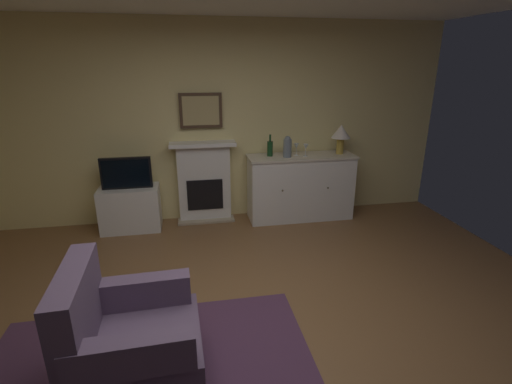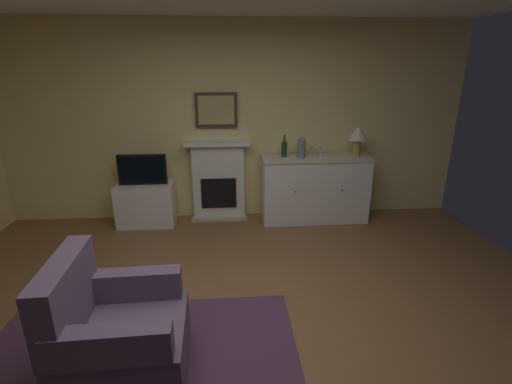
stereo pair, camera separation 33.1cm
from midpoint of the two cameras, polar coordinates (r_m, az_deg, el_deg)
The scene contains 14 objects.
ground_plane at distance 3.24m, azimuth 1.30°, elevation -22.05°, with size 6.27×5.37×0.10m, color brown.
wall_rear at distance 5.15m, azimuth -1.57°, elevation 10.43°, with size 6.27×0.06×2.63m, color #EAD68C.
area_rug at distance 2.94m, azimuth -15.00°, elevation -26.45°, with size 2.37×1.87×0.02m, color #4C2D47.
fireplace_unit at distance 5.19m, azimuth -3.91°, elevation 1.75°, with size 0.87×0.30×1.10m.
framed_picture at distance 5.04m, azimuth -4.16°, elevation 12.31°, with size 0.55×0.04×0.45m.
sideboard_cabinet at distance 5.23m, azimuth 10.70°, elevation 0.47°, with size 1.46×0.49×0.90m.
table_lamp at distance 5.22m, azimuth 17.02°, elevation 8.22°, with size 0.26×0.26×0.40m.
wine_bottle at distance 5.03m, azimuth 6.20°, elevation 6.54°, with size 0.08×0.08×0.29m.
wine_glass_left at distance 5.08m, azimuth 10.25°, elevation 6.64°, with size 0.07×0.07×0.16m.
wine_glass_center at distance 5.05m, azimuth 11.65°, elevation 6.48°, with size 0.07×0.07×0.16m.
vase_decorative at distance 4.98m, azimuth 8.86°, elevation 6.68°, with size 0.11×0.11×0.28m.
tv_cabinet at distance 5.21m, azimuth -14.61°, elevation -1.82°, with size 0.75×0.42×0.57m.
tv_set at distance 5.04m, azimuth -15.11°, elevation 3.28°, with size 0.62×0.07×0.40m.
armchair at distance 2.78m, azimuth -17.40°, elevation -19.58°, with size 0.84×0.80×0.92m.
Camera 2 is at (-0.09, -2.46, 2.07)m, focal length 26.32 mm.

